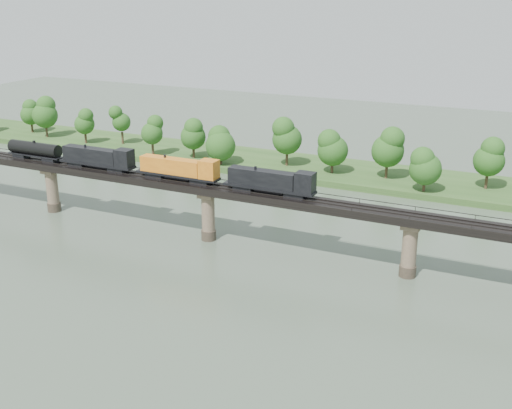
% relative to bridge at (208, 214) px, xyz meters
% --- Properties ---
extents(ground, '(400.00, 400.00, 0.00)m').
position_rel_bridge_xyz_m(ground, '(0.00, -30.00, -5.46)').
color(ground, '#3D4C3B').
rests_on(ground, ground).
extents(far_bank, '(300.00, 24.00, 1.60)m').
position_rel_bridge_xyz_m(far_bank, '(0.00, 55.00, -4.66)').
color(far_bank, '#2C4D1E').
rests_on(far_bank, ground).
extents(bridge, '(236.00, 30.00, 11.50)m').
position_rel_bridge_xyz_m(bridge, '(0.00, 0.00, 0.00)').
color(bridge, '#473A2D').
rests_on(bridge, ground).
extents(bridge_superstructure, '(220.00, 4.90, 0.75)m').
position_rel_bridge_xyz_m(bridge_superstructure, '(0.00, 0.00, 6.33)').
color(bridge_superstructure, black).
rests_on(bridge_superstructure, bridge).
extents(far_treeline, '(289.06, 17.54, 13.60)m').
position_rel_bridge_xyz_m(far_treeline, '(-8.21, 50.52, 3.37)').
color(far_treeline, '#382619').
rests_on(far_treeline, far_bank).
extents(freight_train, '(73.25, 2.85, 5.04)m').
position_rel_bridge_xyz_m(freight_train, '(-13.23, 0.00, 8.45)').
color(freight_train, black).
rests_on(freight_train, bridge).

